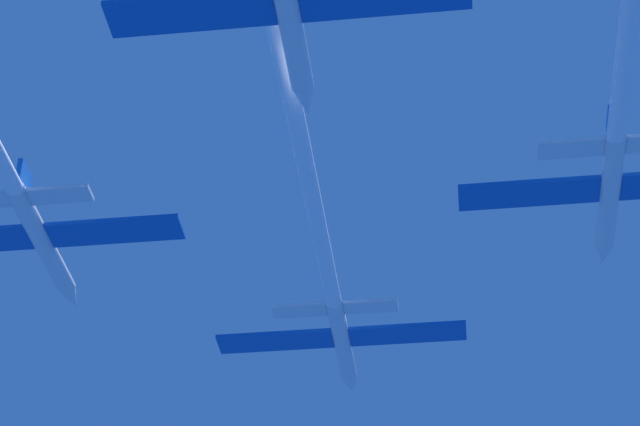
# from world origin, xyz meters

# --- Properties ---
(jet_lead) EXTENTS (14.73, 39.93, 2.44)m
(jet_lead) POSITION_xyz_m (-0.69, -10.25, 0.55)
(jet_lead) COLOR silver
(jet_right_wing) EXTENTS (14.73, 36.87, 2.44)m
(jet_right_wing) POSITION_xyz_m (13.93, -23.18, -0.15)
(jet_right_wing) COLOR silver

